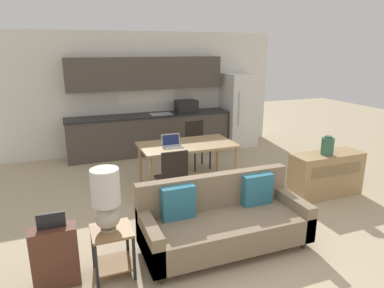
# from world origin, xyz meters

# --- Properties ---
(ground_plane) EXTENTS (20.00, 20.00, 0.00)m
(ground_plane) POSITION_xyz_m (0.00, 0.00, 0.00)
(ground_plane) COLOR tan
(wall_back) EXTENTS (6.40, 0.07, 2.70)m
(wall_back) POSITION_xyz_m (0.00, 4.63, 1.35)
(wall_back) COLOR silver
(wall_back) RESTS_ON ground_plane
(kitchen_counter) EXTENTS (3.67, 0.65, 2.15)m
(kitchen_counter) POSITION_xyz_m (0.01, 4.33, 0.84)
(kitchen_counter) COLOR #4C443D
(kitchen_counter) RESTS_ON ground_plane
(refrigerator) EXTENTS (0.70, 0.78, 1.75)m
(refrigerator) POSITION_xyz_m (2.23, 4.21, 0.88)
(refrigerator) COLOR white
(refrigerator) RESTS_ON ground_plane
(dining_table) EXTENTS (1.63, 0.88, 0.76)m
(dining_table) POSITION_xyz_m (0.13, 2.19, 0.69)
(dining_table) COLOR tan
(dining_table) RESTS_ON ground_plane
(couch) EXTENTS (2.00, 0.80, 0.85)m
(couch) POSITION_xyz_m (-0.14, 0.22, 0.33)
(couch) COLOR #3D2D1E
(couch) RESTS_ON ground_plane
(side_table) EXTENTS (0.42, 0.42, 0.53)m
(side_table) POSITION_xyz_m (-1.47, 0.14, 0.35)
(side_table) COLOR olive
(side_table) RESTS_ON ground_plane
(table_lamp) EXTENTS (0.29, 0.29, 0.67)m
(table_lamp) POSITION_xyz_m (-1.49, 0.15, 0.88)
(table_lamp) COLOR #B2A893
(table_lamp) RESTS_ON side_table
(credenza) EXTENTS (1.19, 0.45, 0.72)m
(credenza) POSITION_xyz_m (2.10, 0.98, 0.36)
(credenza) COLOR tan
(credenza) RESTS_ON ground_plane
(vase) EXTENTS (0.19, 0.19, 0.30)m
(vase) POSITION_xyz_m (2.03, 0.93, 0.86)
(vase) COLOR #336047
(vase) RESTS_ON credenza
(dining_chair_far_right) EXTENTS (0.46, 0.46, 0.93)m
(dining_chair_far_right) POSITION_xyz_m (0.64, 3.01, 0.51)
(dining_chair_far_right) COLOR black
(dining_chair_far_right) RESTS_ON ground_plane
(dining_chair_near_left) EXTENTS (0.42, 0.42, 0.93)m
(dining_chair_near_left) POSITION_xyz_m (-0.39, 1.40, 0.51)
(dining_chair_near_left) COLOR black
(dining_chair_near_left) RESTS_ON ground_plane
(laptop) EXTENTS (0.32, 0.26, 0.20)m
(laptop) POSITION_xyz_m (-0.16, 2.13, 0.80)
(laptop) COLOR #B7BABC
(laptop) RESTS_ON dining_table
(suitcase) EXTENTS (0.45, 0.22, 0.80)m
(suitcase) POSITION_xyz_m (-2.03, 0.17, 0.33)
(suitcase) COLOR brown
(suitcase) RESTS_ON ground_plane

